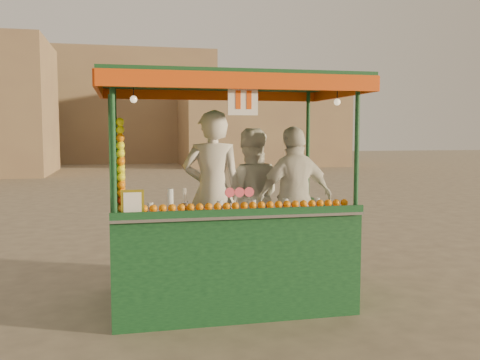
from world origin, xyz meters
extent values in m
plane|color=brown|center=(0.00, 0.00, 0.00)|extent=(90.00, 90.00, 0.00)
cube|color=#8B734F|center=(7.00, 24.00, 2.50)|extent=(9.00, 6.00, 5.00)
cube|color=#8B734F|center=(-2.00, 30.00, 3.50)|extent=(14.00, 7.00, 7.00)
cube|color=#0D321A|center=(0.26, -0.19, 0.14)|extent=(2.48, 1.52, 0.29)
cylinder|color=black|center=(-0.60, -0.19, 0.17)|extent=(0.34, 0.10, 0.34)
cylinder|color=black|center=(1.12, -0.19, 0.17)|extent=(0.34, 0.10, 0.34)
cube|color=#0D321A|center=(0.26, -0.81, 0.67)|extent=(2.48, 0.29, 0.76)
cube|color=#0D321A|center=(-0.83, -0.10, 0.67)|extent=(0.29, 1.24, 0.76)
cube|color=#0D321A|center=(1.36, -0.10, 0.67)|extent=(0.29, 1.24, 0.76)
cube|color=#B2B2B7|center=(0.26, -0.79, 1.06)|extent=(2.48, 0.44, 0.03)
cylinder|color=#0D321A|center=(-0.93, -0.91, 1.72)|extent=(0.05, 0.05, 1.33)
cylinder|color=#0D321A|center=(1.45, -0.91, 1.72)|extent=(0.05, 0.05, 1.33)
cylinder|color=#0D321A|center=(-0.93, 0.52, 1.72)|extent=(0.05, 0.05, 1.33)
cylinder|color=#0D321A|center=(1.45, 0.52, 1.72)|extent=(0.05, 0.05, 1.33)
cube|color=#0D321A|center=(0.26, -0.19, 2.42)|extent=(2.67, 1.72, 0.08)
cube|color=#DA460C|center=(0.26, -1.05, 2.34)|extent=(2.67, 0.04, 0.15)
cube|color=#DA460C|center=(0.26, 0.66, 2.34)|extent=(2.67, 0.04, 0.15)
cube|color=#DA460C|center=(-1.07, -0.19, 2.34)|extent=(0.04, 1.72, 0.15)
cube|color=#DA460C|center=(1.60, -0.19, 2.34)|extent=(0.04, 1.72, 0.15)
cylinder|color=#F1495C|center=(0.24, -0.91, 1.30)|extent=(0.10, 0.02, 0.10)
cube|color=gold|center=(-0.77, -0.91, 1.21)|extent=(0.21, 0.02, 0.27)
cube|color=white|center=(0.26, -0.98, 2.17)|extent=(0.29, 0.01, 0.29)
sphere|color=#FFE5B2|center=(-0.74, -0.84, 2.17)|extent=(0.07, 0.07, 0.07)
sphere|color=#FFE5B2|center=(1.26, -0.84, 2.17)|extent=(0.07, 0.07, 0.07)
imported|color=silver|center=(0.13, -0.01, 1.20)|extent=(0.73, 0.54, 1.83)
imported|color=silver|center=(0.62, 0.20, 1.10)|extent=(0.90, 0.76, 1.63)
imported|color=silver|center=(1.06, -0.15, 1.11)|extent=(1.03, 0.61, 1.65)
camera|label=1|loc=(-0.85, -5.82, 1.86)|focal=39.43mm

